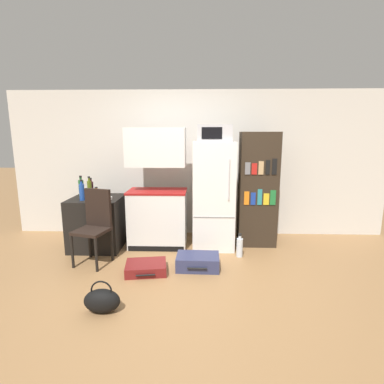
{
  "coord_description": "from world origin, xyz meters",
  "views": [
    {
      "loc": [
        0.27,
        -3.15,
        1.74
      ],
      "look_at": [
        0.13,
        0.85,
        0.96
      ],
      "focal_mm": 28.0,
      "sensor_mm": 36.0,
      "label": 1
    }
  ],
  "objects_px": {
    "refrigerator": "(214,196)",
    "bottle_olive_oil": "(90,188)",
    "bowl": "(108,198)",
    "handbag": "(102,300)",
    "kitchen_hutch": "(157,194)",
    "bottle_green_tall": "(81,187)",
    "bottle_wine_dark": "(91,188)",
    "chair": "(95,221)",
    "bookshelf": "(258,190)",
    "microwave": "(214,133)",
    "suitcase_large_flat": "(198,262)",
    "side_table": "(98,222)",
    "water_bottle_front": "(240,247)",
    "suitcase_small_flat": "(146,268)",
    "bottle_blue_soda": "(82,192)",
    "bottle_amber_beer": "(96,192)"
  },
  "relations": [
    {
      "from": "chair",
      "to": "water_bottle_front",
      "type": "relative_size",
      "value": 2.92
    },
    {
      "from": "microwave",
      "to": "chair",
      "type": "relative_size",
      "value": 0.49
    },
    {
      "from": "bookshelf",
      "to": "bottle_wine_dark",
      "type": "bearing_deg",
      "value": -179.51
    },
    {
      "from": "bottle_olive_oil",
      "to": "water_bottle_front",
      "type": "height_order",
      "value": "bottle_olive_oil"
    },
    {
      "from": "side_table",
      "to": "suitcase_small_flat",
      "type": "height_order",
      "value": "side_table"
    },
    {
      "from": "bookshelf",
      "to": "bowl",
      "type": "xyz_separation_m",
      "value": [
        -2.26,
        -0.29,
        -0.08
      ]
    },
    {
      "from": "microwave",
      "to": "bookshelf",
      "type": "relative_size",
      "value": 0.28
    },
    {
      "from": "suitcase_small_flat",
      "to": "refrigerator",
      "type": "bearing_deg",
      "value": 38.04
    },
    {
      "from": "bottle_amber_beer",
      "to": "suitcase_small_flat",
      "type": "bearing_deg",
      "value": -45.6
    },
    {
      "from": "kitchen_hutch",
      "to": "chair",
      "type": "xyz_separation_m",
      "value": [
        -0.75,
        -0.64,
        -0.25
      ]
    },
    {
      "from": "microwave",
      "to": "suitcase_large_flat",
      "type": "height_order",
      "value": "microwave"
    },
    {
      "from": "bottle_olive_oil",
      "to": "bottle_wine_dark",
      "type": "relative_size",
      "value": 1.14
    },
    {
      "from": "refrigerator",
      "to": "bottle_wine_dark",
      "type": "relative_size",
      "value": 5.86
    },
    {
      "from": "bookshelf",
      "to": "bottle_amber_beer",
      "type": "bearing_deg",
      "value": -177.61
    },
    {
      "from": "microwave",
      "to": "bowl",
      "type": "height_order",
      "value": "microwave"
    },
    {
      "from": "bottle_wine_dark",
      "to": "suitcase_small_flat",
      "type": "xyz_separation_m",
      "value": [
        1.03,
        -1.03,
        -0.84
      ]
    },
    {
      "from": "kitchen_hutch",
      "to": "bottle_blue_soda",
      "type": "xyz_separation_m",
      "value": [
        -1.06,
        -0.28,
        0.08
      ]
    },
    {
      "from": "bottle_wine_dark",
      "to": "water_bottle_front",
      "type": "bearing_deg",
      "value": -12.05
    },
    {
      "from": "side_table",
      "to": "microwave",
      "type": "xyz_separation_m",
      "value": [
        1.78,
        0.08,
        1.36
      ]
    },
    {
      "from": "bookshelf",
      "to": "chair",
      "type": "distance_m",
      "value": 2.44
    },
    {
      "from": "kitchen_hutch",
      "to": "bottle_olive_oil",
      "type": "height_order",
      "value": "kitchen_hutch"
    },
    {
      "from": "handbag",
      "to": "chair",
      "type": "bearing_deg",
      "value": 111.14
    },
    {
      "from": "bottle_olive_oil",
      "to": "handbag",
      "type": "relative_size",
      "value": 0.88
    },
    {
      "from": "refrigerator",
      "to": "microwave",
      "type": "relative_size",
      "value": 3.29
    },
    {
      "from": "refrigerator",
      "to": "bottle_blue_soda",
      "type": "xyz_separation_m",
      "value": [
        -1.92,
        -0.26,
        0.1
      ]
    },
    {
      "from": "refrigerator",
      "to": "bottle_olive_oil",
      "type": "relative_size",
      "value": 5.14
    },
    {
      "from": "side_table",
      "to": "bookshelf",
      "type": "bearing_deg",
      "value": 4.54
    },
    {
      "from": "bowl",
      "to": "handbag",
      "type": "distance_m",
      "value": 1.82
    },
    {
      "from": "side_table",
      "to": "refrigerator",
      "type": "relative_size",
      "value": 0.48
    },
    {
      "from": "bottle_blue_soda",
      "to": "microwave",
      "type": "bearing_deg",
      "value": 7.74
    },
    {
      "from": "microwave",
      "to": "handbag",
      "type": "bearing_deg",
      "value": -122.57
    },
    {
      "from": "kitchen_hutch",
      "to": "bottle_olive_oil",
      "type": "bearing_deg",
      "value": -178.05
    },
    {
      "from": "suitcase_large_flat",
      "to": "bottle_olive_oil",
      "type": "bearing_deg",
      "value": 156.45
    },
    {
      "from": "microwave",
      "to": "handbag",
      "type": "xyz_separation_m",
      "value": [
        -1.16,
        -1.81,
        -1.62
      ]
    },
    {
      "from": "bottle_wine_dark",
      "to": "chair",
      "type": "xyz_separation_m",
      "value": [
        0.3,
        -0.71,
        -0.32
      ]
    },
    {
      "from": "kitchen_hutch",
      "to": "bookshelf",
      "type": "bearing_deg",
      "value": 3.57
    },
    {
      "from": "kitchen_hutch",
      "to": "bottle_blue_soda",
      "type": "relative_size",
      "value": 5.96
    },
    {
      "from": "refrigerator",
      "to": "suitcase_large_flat",
      "type": "relative_size",
      "value": 2.89
    },
    {
      "from": "kitchen_hutch",
      "to": "microwave",
      "type": "distance_m",
      "value": 1.26
    },
    {
      "from": "microwave",
      "to": "suitcase_small_flat",
      "type": "xyz_separation_m",
      "value": [
        -0.88,
        -0.93,
        -1.69
      ]
    },
    {
      "from": "kitchen_hutch",
      "to": "bottle_green_tall",
      "type": "bearing_deg",
      "value": 178.57
    },
    {
      "from": "bottle_amber_beer",
      "to": "water_bottle_front",
      "type": "height_order",
      "value": "bottle_amber_beer"
    },
    {
      "from": "water_bottle_front",
      "to": "bottle_olive_oil",
      "type": "bearing_deg",
      "value": 170.54
    },
    {
      "from": "bottle_olive_oil",
      "to": "bottle_wine_dark",
      "type": "distance_m",
      "value": 0.11
    },
    {
      "from": "bottle_olive_oil",
      "to": "chair",
      "type": "xyz_separation_m",
      "value": [
        0.28,
        -0.6,
        -0.33
      ]
    },
    {
      "from": "chair",
      "to": "handbag",
      "type": "bearing_deg",
      "value": -53.41
    },
    {
      "from": "side_table",
      "to": "water_bottle_front",
      "type": "relative_size",
      "value": 2.28
    },
    {
      "from": "bowl",
      "to": "suitcase_small_flat",
      "type": "xyz_separation_m",
      "value": [
        0.68,
        -0.75,
        -0.74
      ]
    },
    {
      "from": "water_bottle_front",
      "to": "bowl",
      "type": "bearing_deg",
      "value": 173.66
    },
    {
      "from": "bottle_green_tall",
      "to": "suitcase_large_flat",
      "type": "height_order",
      "value": "bottle_green_tall"
    }
  ]
}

